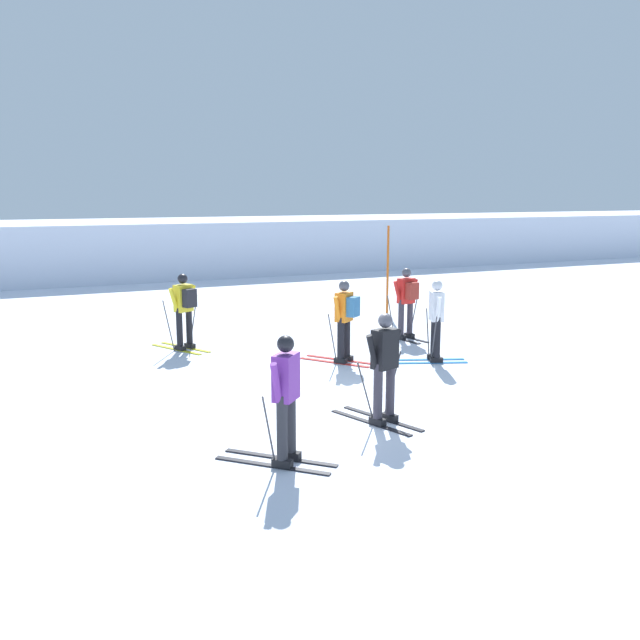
{
  "coord_description": "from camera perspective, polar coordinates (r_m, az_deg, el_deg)",
  "views": [
    {
      "loc": [
        -4.52,
        -9.49,
        3.47
      ],
      "look_at": [
        1.06,
        3.0,
        0.9
      ],
      "focal_mm": 38.22,
      "sensor_mm": 36.0,
      "label": 1
    }
  ],
  "objects": [
    {
      "name": "skier_black",
      "position": [
        10.29,
        5.39,
        -3.79
      ],
      "size": [
        0.95,
        1.63,
        1.71
      ],
      "color": "black",
      "rests_on": "ground"
    },
    {
      "name": "skier_red",
      "position": [
        16.32,
        7.26,
        1.69
      ],
      "size": [
        0.99,
        1.64,
        1.71
      ],
      "color": "black",
      "rests_on": "ground"
    },
    {
      "name": "skier_white",
      "position": [
        14.21,
        9.66,
        0.13
      ],
      "size": [
        1.63,
        0.95,
        1.71
      ],
      "color": "#237AC6",
      "rests_on": "ground"
    },
    {
      "name": "far_snow_ridge",
      "position": [
        30.49,
        -15.56,
        5.86
      ],
      "size": [
        80.0,
        6.85,
        2.26
      ],
      "primitive_type": "cube",
      "color": "silver",
      "rests_on": "ground"
    },
    {
      "name": "skier_orange",
      "position": [
        13.93,
        2.1,
        0.23
      ],
      "size": [
        1.25,
        1.51,
        1.71
      ],
      "color": "red",
      "rests_on": "ground"
    },
    {
      "name": "ground_plane",
      "position": [
        11.07,
        1.33,
        -7.63
      ],
      "size": [
        120.0,
        120.0,
        0.0
      ],
      "primitive_type": "plane",
      "color": "silver"
    },
    {
      "name": "skier_yellow",
      "position": [
        15.36,
        -11.3,
        1.01
      ],
      "size": [
        1.08,
        1.59,
        1.71
      ],
      "color": "gold",
      "rests_on": "ground"
    },
    {
      "name": "trail_marker_pole",
      "position": [
        19.76,
        5.69,
        4.2
      ],
      "size": [
        0.07,
        0.07,
        2.54
      ],
      "primitive_type": "cylinder",
      "color": "#C65614",
      "rests_on": "ground"
    },
    {
      "name": "skier_purple",
      "position": [
        8.73,
        -2.92,
        -6.39
      ],
      "size": [
        1.4,
        1.38,
        1.71
      ],
      "color": "black",
      "rests_on": "ground"
    }
  ]
}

